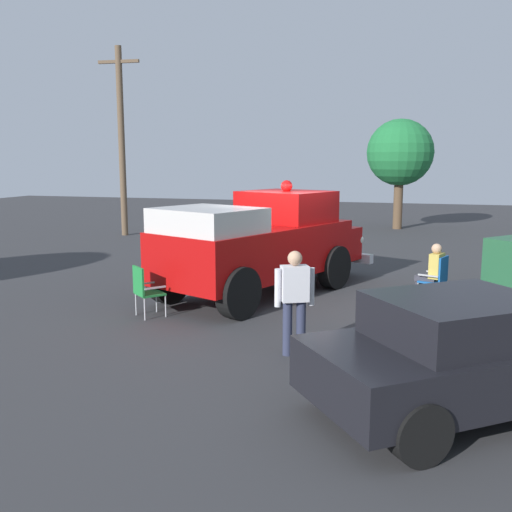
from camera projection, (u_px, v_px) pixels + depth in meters
name	position (u px, v px, depth m)	size (l,w,h in m)	color
ground_plane	(285.00, 296.00, 13.10)	(60.00, 60.00, 0.00)	#333335
vintage_fire_truck	(262.00, 242.00, 13.16)	(4.35, 6.32, 2.59)	black
classic_hot_rod	(479.00, 351.00, 7.05)	(4.57, 4.14, 1.46)	black
lawn_chair_near_truck	(438.00, 276.00, 12.41)	(0.64, 0.64, 1.02)	#B7BABF
lawn_chair_spare	(144.00, 288.00, 11.26)	(0.69, 0.69, 1.02)	#B7BABF
spectator_seated	(432.00, 270.00, 12.47)	(0.63, 0.54, 1.29)	#383842
spectator_standing	(295.00, 296.00, 9.00)	(0.62, 0.42, 1.68)	#2D334C
oak_tree_left	(400.00, 153.00, 25.30)	(2.91, 2.91, 4.84)	brown
utility_pole	(122.00, 139.00, 23.06)	(1.70, 0.26, 7.47)	brown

